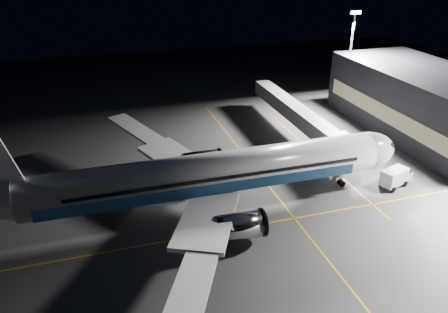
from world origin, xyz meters
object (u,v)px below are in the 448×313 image
(airliner, at_px, (202,175))
(service_truck, at_px, (396,176))
(jet_bridge, at_px, (300,116))
(safety_cone_c, at_px, (234,186))
(baggage_tug, at_px, (157,174))
(safety_cone_a, at_px, (238,186))
(floodlight_mast_north, at_px, (350,51))
(safety_cone_b, at_px, (239,181))

(airliner, distance_m, service_truck, 29.72)
(jet_bridge, relative_size, safety_cone_c, 55.74)
(baggage_tug, bearing_deg, safety_cone_a, -23.87)
(baggage_tug, xyz_separation_m, safety_cone_a, (11.15, -6.43, -0.51))
(floodlight_mast_north, xyz_separation_m, safety_cone_c, (-35.17, -27.99, -12.06))
(safety_cone_a, xyz_separation_m, safety_cone_b, (0.55, 1.38, 0.01))
(jet_bridge, distance_m, safety_cone_c, 22.60)
(safety_cone_a, bearing_deg, airliner, -148.50)
(jet_bridge, xyz_separation_m, safety_cone_b, (-16.00, -12.68, -4.28))
(floodlight_mast_north, relative_size, safety_cone_c, 33.54)
(airliner, xyz_separation_m, safety_cone_c, (5.90, 4.00, -4.85))
(safety_cone_c, bearing_deg, safety_cone_a, 0.00)
(service_truck, bearing_deg, baggage_tug, 139.96)
(jet_bridge, xyz_separation_m, baggage_tug, (-27.70, -7.63, -3.78))
(jet_bridge, relative_size, service_truck, 5.82)
(jet_bridge, height_order, safety_cone_b, jet_bridge)
(airliner, xyz_separation_m, jet_bridge, (23.08, 18.06, -0.58))
(baggage_tug, bearing_deg, floodlight_mast_north, 31.34)
(baggage_tug, bearing_deg, airliner, -60.00)
(jet_bridge, bearing_deg, safety_cone_b, -141.60)
(service_truck, bearing_deg, safety_cone_a, 145.09)
(floodlight_mast_north, distance_m, baggage_tug, 51.84)
(floodlight_mast_north, height_order, baggage_tug, floodlight_mast_north)
(service_truck, distance_m, baggage_tug, 36.33)
(airliner, relative_size, service_truck, 10.41)
(baggage_tug, height_order, safety_cone_b, baggage_tug)
(airliner, xyz_separation_m, safety_cone_a, (6.53, 4.00, -4.87))
(safety_cone_b, xyz_separation_m, safety_cone_c, (-1.17, -1.38, 0.01))
(baggage_tug, relative_size, safety_cone_b, 4.26)
(service_truck, relative_size, safety_cone_a, 9.94)
(airliner, height_order, baggage_tug, airliner)
(floodlight_mast_north, height_order, safety_cone_b, floodlight_mast_north)
(airliner, relative_size, safety_cone_b, 101.55)
(baggage_tug, height_order, safety_cone_c, baggage_tug)
(safety_cone_c, bearing_deg, baggage_tug, 148.59)
(safety_cone_b, height_order, safety_cone_c, safety_cone_c)
(floodlight_mast_north, distance_m, service_truck, 37.80)
(floodlight_mast_north, height_order, safety_cone_a, floodlight_mast_north)
(jet_bridge, distance_m, baggage_tug, 28.98)
(jet_bridge, height_order, floodlight_mast_north, floodlight_mast_north)
(service_truck, bearing_deg, floodlight_mast_north, 51.64)
(service_truck, distance_m, safety_cone_b, 23.64)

